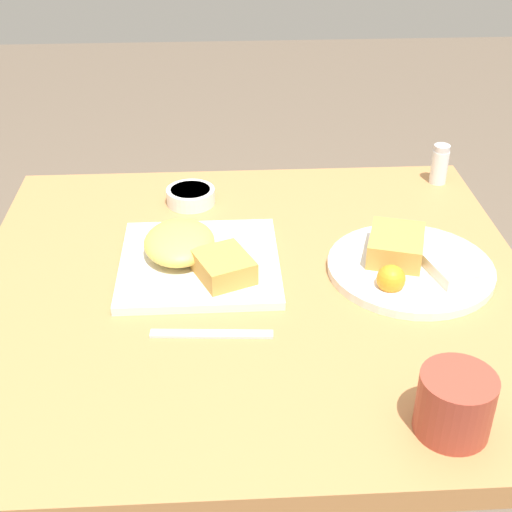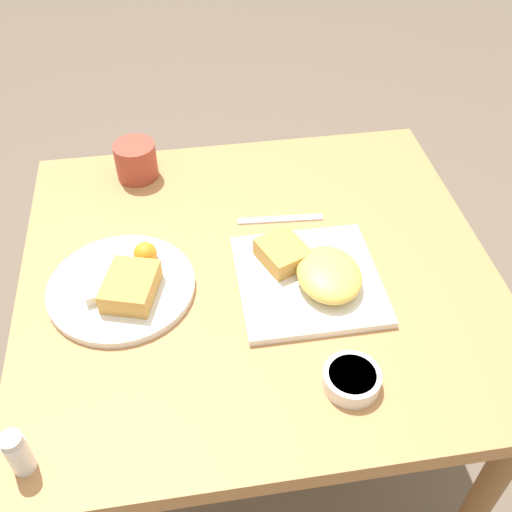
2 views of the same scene
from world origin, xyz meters
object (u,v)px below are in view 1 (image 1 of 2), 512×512
object	(u,v)px
salt_shaker	(439,167)
butter_knife	(212,334)
coffee_mug	(455,404)
plate_oval_far	(409,263)
sauce_ramekin	(191,196)
plate_square_near	(195,255)

from	to	relation	value
salt_shaker	butter_knife	distance (m)	0.65
coffee_mug	butter_knife	bearing A→B (deg)	-124.66
butter_knife	coffee_mug	xyz separation A→B (m)	(0.20, 0.28, 0.04)
plate_oval_far	sauce_ramekin	size ratio (longest dim) A/B	2.92
plate_square_near	salt_shaker	xyz separation A→B (m)	(-0.28, 0.47, 0.01)
sauce_ramekin	coffee_mug	distance (m)	0.68
plate_square_near	plate_oval_far	bearing A→B (deg)	84.36
salt_shaker	butter_knife	bearing A→B (deg)	-44.14
butter_knife	coffee_mug	world-z (taller)	coffee_mug
plate_square_near	salt_shaker	bearing A→B (deg)	120.85
plate_oval_far	salt_shaker	distance (m)	0.35
butter_knife	plate_oval_far	bearing A→B (deg)	28.98
salt_shaker	coffee_mug	size ratio (longest dim) A/B	0.88
sauce_ramekin	plate_square_near	bearing A→B (deg)	3.02
sauce_ramekin	coffee_mug	world-z (taller)	coffee_mug
plate_square_near	coffee_mug	size ratio (longest dim) A/B	2.83
plate_oval_far	coffee_mug	distance (m)	0.34
plate_square_near	coffee_mug	bearing A→B (deg)	39.39
plate_square_near	coffee_mug	distance (m)	0.49
salt_shaker	butter_knife	size ratio (longest dim) A/B	0.46
salt_shaker	coffee_mug	xyz separation A→B (m)	(0.66, -0.17, 0.01)
sauce_ramekin	salt_shaker	world-z (taller)	salt_shaker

